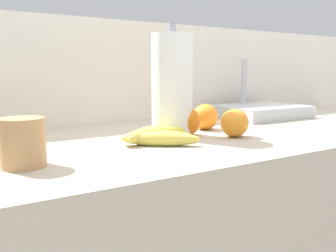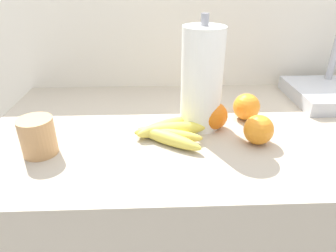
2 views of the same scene
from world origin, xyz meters
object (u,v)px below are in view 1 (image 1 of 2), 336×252
object	(u,v)px
orange_front	(234,123)
sink_basin	(259,110)
orange_back_right	(205,117)
orange_far_right	(186,122)
mug	(23,142)
paper_towel_roll	(172,86)
banana_bunch	(155,136)

from	to	relation	value
orange_front	sink_basin	size ratio (longest dim) A/B	0.23
orange_back_right	orange_far_right	distance (m)	0.12
orange_back_right	sink_basin	world-z (taller)	sink_basin
mug	paper_towel_roll	bearing A→B (deg)	17.78
banana_bunch	sink_basin	distance (m)	0.65
orange_front	mug	world-z (taller)	mug
banana_bunch	paper_towel_roll	xyz separation A→B (m)	(0.09, 0.07, 0.12)
mug	banana_bunch	bearing A→B (deg)	11.10
paper_towel_roll	sink_basin	size ratio (longest dim) A/B	0.93
banana_bunch	orange_back_right	size ratio (longest dim) A/B	2.55
sink_basin	banana_bunch	bearing A→B (deg)	-158.24
orange_far_right	orange_front	bearing A→B (deg)	-39.75
orange_front	sink_basin	world-z (taller)	sink_basin
orange_back_right	mug	bearing A→B (deg)	-163.03
orange_back_right	sink_basin	bearing A→B (deg)	20.06
banana_bunch	paper_towel_roll	distance (m)	0.17
banana_bunch	mug	bearing A→B (deg)	-168.90
banana_bunch	mug	distance (m)	0.32
orange_front	sink_basin	xyz separation A→B (m)	(0.37, 0.27, -0.01)
orange_far_right	sink_basin	xyz separation A→B (m)	(0.47, 0.19, -0.01)
orange_back_right	orange_far_right	xyz separation A→B (m)	(-0.11, -0.06, -0.00)
banana_bunch	orange_far_right	xyz separation A→B (m)	(0.13, 0.05, 0.02)
banana_bunch	sink_basin	world-z (taller)	sink_basin
banana_bunch	paper_towel_roll	world-z (taller)	paper_towel_roll
orange_far_right	mug	size ratio (longest dim) A/B	0.85
orange_front	orange_far_right	xyz separation A→B (m)	(-0.10, 0.08, 0.00)
orange_front	banana_bunch	bearing A→B (deg)	171.42
orange_far_right	sink_basin	world-z (taller)	sink_basin
banana_bunch	mug	size ratio (longest dim) A/B	2.18
orange_front	paper_towel_roll	size ratio (longest dim) A/B	0.25
banana_bunch	mug	xyz separation A→B (m)	(-0.32, -0.06, 0.03)
orange_far_right	sink_basin	bearing A→B (deg)	21.85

